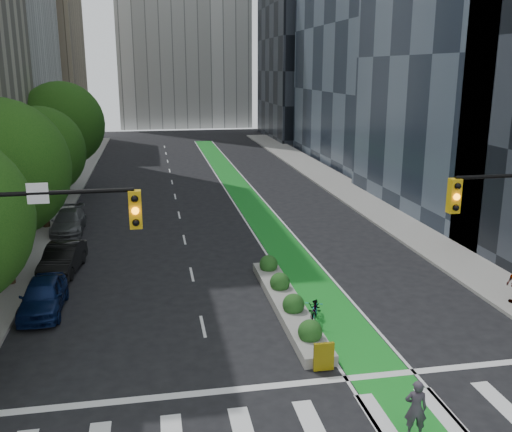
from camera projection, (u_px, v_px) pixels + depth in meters
name	position (u px, v px, depth m)	size (l,w,h in m)	color
ground	(303.00, 405.00, 17.40)	(160.00, 160.00, 0.00)	black
sidewalk_left	(42.00, 217.00, 39.10)	(3.60, 90.00, 0.15)	gray
sidewalk_right	(368.00, 202.00, 43.25)	(3.60, 90.00, 0.15)	gray
bike_lane_paint	(243.00, 194.00, 46.48)	(2.20, 70.00, 0.01)	#188724
building_tan_far	(22.00, 43.00, 73.42)	(14.00, 16.00, 26.00)	tan
building_dark_end	(317.00, 39.00, 82.09)	(14.00, 18.00, 28.00)	black
tree_midfar	(40.00, 152.00, 35.16)	(5.60, 5.60, 7.76)	black
tree_far	(62.00, 124.00, 44.49)	(6.60, 6.60, 9.00)	black
median_planter	(287.00, 301.00, 24.22)	(1.20, 10.26, 1.10)	gray
bicycle	(315.00, 310.00, 22.98)	(0.69, 1.98, 1.04)	gray
cyclist	(416.00, 408.00, 15.76)	(0.62, 0.41, 1.71)	#3C3640
parked_car_left_near	(43.00, 296.00, 23.87)	(1.69, 4.21, 1.43)	#0C1C49
parked_car_left_mid	(63.00, 259.00, 28.51)	(1.52, 4.37, 1.44)	black
parked_car_left_far	(68.00, 222.00, 35.54)	(1.88, 4.63, 1.34)	#545759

